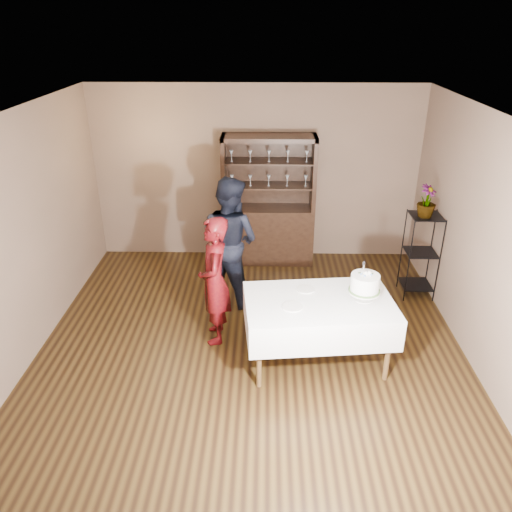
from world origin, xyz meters
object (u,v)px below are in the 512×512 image
object	(u,v)px
plant_etagere	(421,252)
potted_plant	(427,201)
china_hutch	(268,221)
cake_table	(318,315)
cake	(365,284)
man	(230,241)
woman	(214,281)

from	to	relation	value
plant_etagere	potted_plant	xyz separation A→B (m)	(-0.04, -0.05, 0.75)
china_hutch	cake_table	bearing A→B (deg)	-78.12
potted_plant	cake_table	bearing A→B (deg)	-134.73
plant_etagere	china_hutch	bearing A→B (deg)	153.17
cake_table	potted_plant	distance (m)	2.26
cake	plant_etagere	bearing A→B (deg)	55.26
potted_plant	man	bearing A→B (deg)	-177.33
china_hutch	cake_table	xyz separation A→B (m)	(0.55, -2.60, -0.05)
cake_table	potted_plant	xyz separation A→B (m)	(1.49, 1.51, 0.79)
plant_etagere	cake	distance (m)	1.89
china_hutch	cake	distance (m)	2.79
plant_etagere	man	world-z (taller)	man
man	potted_plant	distance (m)	2.61
woman	cake	xyz separation A→B (m)	(1.65, -0.41, 0.20)
potted_plant	cake	bearing A→B (deg)	-124.53
china_hutch	cake_table	size ratio (longest dim) A/B	1.19
plant_etagere	woman	size ratio (longest dim) A/B	0.76
cake_table	cake	bearing A→B (deg)	3.36
man	potted_plant	world-z (taller)	man
cake	china_hutch	bearing A→B (deg)	111.65
plant_etagere	woman	xyz separation A→B (m)	(-2.71, -1.12, 0.13)
plant_etagere	potted_plant	distance (m)	0.75
cake_table	man	bearing A→B (deg)	127.44
man	cake	distance (m)	2.05
cake	man	bearing A→B (deg)	138.51
china_hutch	potted_plant	distance (m)	2.43
china_hutch	potted_plant	size ratio (longest dim) A/B	4.64
plant_etagere	man	xyz separation A→B (m)	(-2.59, -0.17, 0.22)
china_hutch	man	bearing A→B (deg)	-112.88
plant_etagere	cake_table	bearing A→B (deg)	-134.62
china_hutch	man	size ratio (longest dim) A/B	1.14
china_hutch	plant_etagere	xyz separation A→B (m)	(2.08, -1.05, -0.01)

